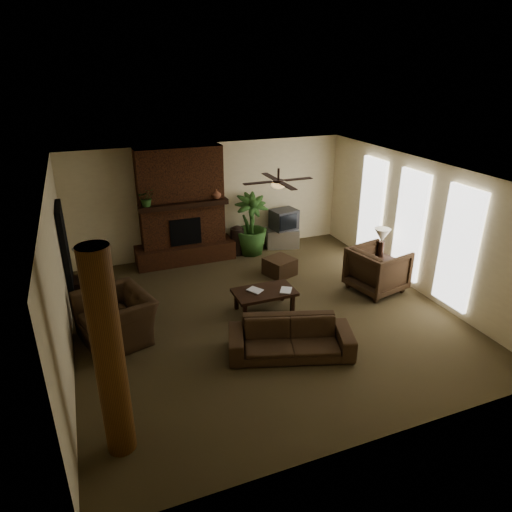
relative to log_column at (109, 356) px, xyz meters
name	(u,v)px	position (x,y,z in m)	size (l,w,h in m)	color
room_shell	(264,249)	(2.95, 2.40, 0.00)	(7.00, 7.00, 7.00)	#4E4027
fireplace	(183,216)	(2.15, 5.62, -0.24)	(2.40, 0.70, 2.80)	#532A16
windows	(409,226)	(6.40, 2.60, -0.05)	(0.08, 3.65, 2.35)	white
log_column	(109,356)	(0.00, 0.00, 0.00)	(0.36, 0.36, 2.80)	brown
doorway	(67,257)	(-0.49, 4.20, -0.35)	(0.10, 1.00, 2.10)	black
ceiling_fan	(278,183)	(3.35, 2.70, 1.13)	(1.35, 1.35, 0.37)	black
sofa	(291,333)	(2.89, 1.06, -0.99)	(2.08, 0.61, 0.81)	#3E2B1A
armchair_left	(115,311)	(0.22, 2.60, -0.84)	(1.29, 0.84, 1.13)	#3E2B1A
armchair_right	(378,268)	(5.63, 2.51, -0.87)	(1.03, 0.96, 1.06)	#3E2B1A
coffee_table	(264,293)	(3.04, 2.58, -1.03)	(1.20, 0.70, 0.43)	black
ottoman	(280,266)	(4.00, 3.98, -1.20)	(0.60, 0.60, 0.40)	#3E2B1A
tv_stand	(282,238)	(4.77, 5.55, -1.15)	(0.85, 0.50, 0.50)	silver
tv	(284,219)	(4.82, 5.54, -0.64)	(0.73, 0.63, 0.52)	#323235
floor_vase	(237,238)	(3.49, 5.49, -0.97)	(0.34, 0.34, 0.77)	black
floor_plant	(251,237)	(3.84, 5.44, -0.97)	(0.87, 1.55, 0.87)	#2E5522
side_table_left	(88,290)	(-0.20, 4.18, -1.12)	(0.50, 0.50, 0.55)	black
lamp_left	(83,257)	(-0.20, 4.21, -0.40)	(0.46, 0.46, 0.65)	black
side_table_right	(379,268)	(5.98, 2.92, -1.12)	(0.50, 0.50, 0.55)	black
lamp_right	(382,237)	(6.02, 2.98, -0.40)	(0.36, 0.36, 0.65)	black
mantel_plant	(147,199)	(1.31, 5.36, 0.32)	(0.38, 0.42, 0.33)	#2E5522
mantel_vase	(216,194)	(2.96, 5.40, 0.27)	(0.22, 0.23, 0.22)	#92553A
book_a	(252,286)	(2.77, 2.58, -0.83)	(0.22, 0.03, 0.29)	#999999
book_b	(281,284)	(3.34, 2.48, -0.82)	(0.21, 0.02, 0.29)	#999999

